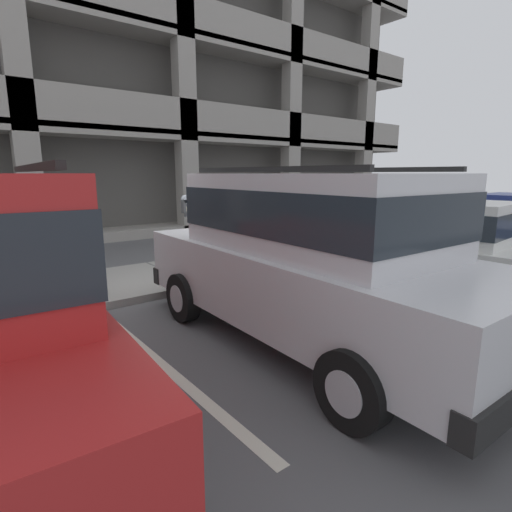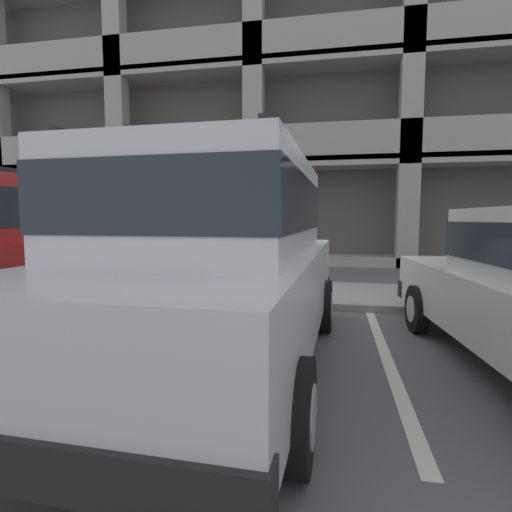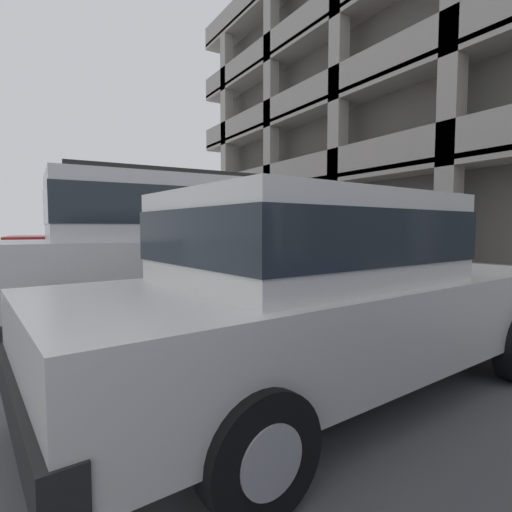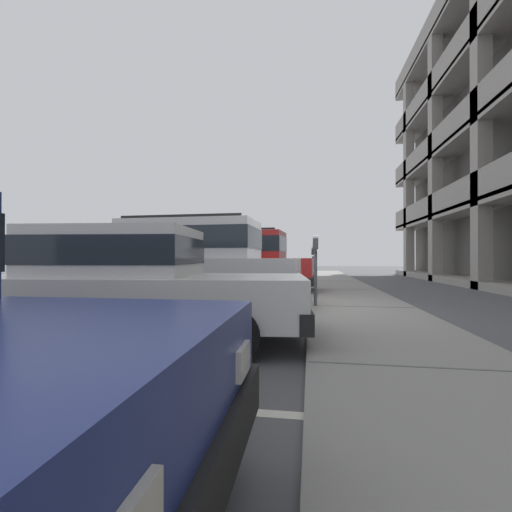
# 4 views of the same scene
# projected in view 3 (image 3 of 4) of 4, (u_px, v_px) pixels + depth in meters

# --- Properties ---
(ground_plane) EXTENTS (80.00, 80.00, 0.10)m
(ground_plane) POSITION_uv_depth(u_px,v_px,m) (300.00, 305.00, 6.94)
(ground_plane) COLOR #565659
(sidewalk) EXTENTS (40.00, 2.20, 0.12)m
(sidewalk) POSITION_uv_depth(u_px,v_px,m) (354.00, 293.00, 7.60)
(sidewalk) COLOR gray
(sidewalk) RESTS_ON ground_plane
(parking_stall_lines) EXTENTS (13.21, 4.80, 0.01)m
(parking_stall_lines) POSITION_uv_depth(u_px,v_px,m) (290.00, 335.00, 4.82)
(parking_stall_lines) COLOR silver
(parking_stall_lines) RESTS_ON ground_plane
(silver_suv) EXTENTS (2.11, 4.83, 2.03)m
(silver_suv) POSITION_uv_depth(u_px,v_px,m) (166.00, 242.00, 5.62)
(silver_suv) COLOR silver
(silver_suv) RESTS_ON ground_plane
(red_sedan) EXTENTS (2.22, 4.89, 2.03)m
(red_sedan) POSITION_uv_depth(u_px,v_px,m) (131.00, 237.00, 8.69)
(red_sedan) COLOR red
(red_sedan) RESTS_ON ground_plane
(dark_hatchback) EXTENTS (2.14, 4.62, 1.54)m
(dark_hatchback) POSITION_uv_depth(u_px,v_px,m) (324.00, 288.00, 3.13)
(dark_hatchback) COLOR silver
(dark_hatchback) RESTS_ON ground_plane
(parking_meter_near) EXTENTS (0.35, 0.12, 1.50)m
(parking_meter_near) POSITION_uv_depth(u_px,v_px,m) (316.00, 231.00, 7.02)
(parking_meter_near) COLOR #595B60
(parking_meter_near) RESTS_ON sidewalk
(parking_meter_far) EXTENTS (0.15, 0.12, 1.43)m
(parking_meter_far) POSITION_uv_depth(u_px,v_px,m) (183.00, 235.00, 12.61)
(parking_meter_far) COLOR #595B60
(parking_meter_far) RESTS_ON sidewalk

